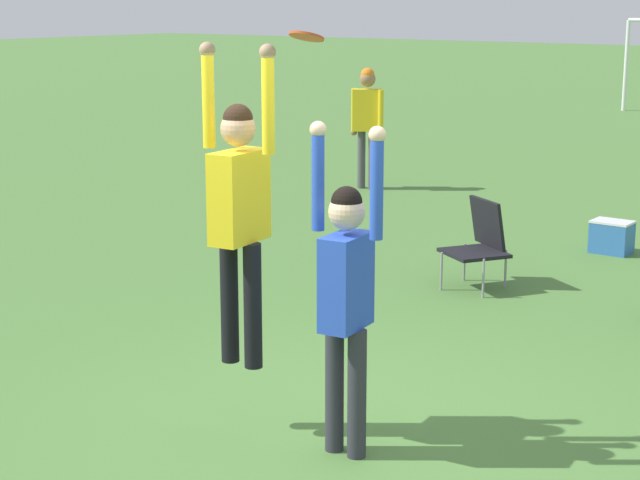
# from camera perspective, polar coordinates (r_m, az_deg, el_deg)

# --- Properties ---
(ground_plane) EXTENTS (120.00, 120.00, 0.00)m
(ground_plane) POSITION_cam_1_polar(r_m,az_deg,el_deg) (7.29, 0.39, -10.15)
(ground_plane) COLOR #4C7A38
(person_jumping) EXTENTS (0.60, 0.47, 2.11)m
(person_jumping) POSITION_cam_1_polar(r_m,az_deg,el_deg) (6.88, -4.33, 2.20)
(person_jumping) COLOR black
(person_jumping) RESTS_ON ground_plane
(person_defending) EXTENTS (0.54, 0.41, 2.11)m
(person_defending) POSITION_cam_1_polar(r_m,az_deg,el_deg) (6.59, 1.41, -2.37)
(person_defending) COLOR #2D2D38
(person_defending) RESTS_ON ground_plane
(frisbee) EXTENTS (0.22, 0.22, 0.08)m
(frisbee) POSITION_cam_1_polar(r_m,az_deg,el_deg) (6.64, -0.72, 10.80)
(frisbee) COLOR #E04C23
(camping_chair_0) EXTENTS (0.76, 0.83, 0.88)m
(camping_chair_0) POSITION_cam_1_polar(r_m,az_deg,el_deg) (10.80, 8.53, 0.00)
(camping_chair_0) COLOR gray
(camping_chair_0) RESTS_ON ground_plane
(person_spectator_near) EXTENTS (0.59, 0.40, 1.83)m
(person_spectator_near) POSITION_cam_1_polar(r_m,az_deg,el_deg) (16.19, 2.54, 6.65)
(person_spectator_near) COLOR #4C4C51
(person_spectator_near) RESTS_ON ground_plane
(cooler_box) EXTENTS (0.44, 0.32, 0.37)m
(cooler_box) POSITION_cam_1_polar(r_m,az_deg,el_deg) (12.60, 15.29, 0.16)
(cooler_box) COLOR #336BB7
(cooler_box) RESTS_ON ground_plane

